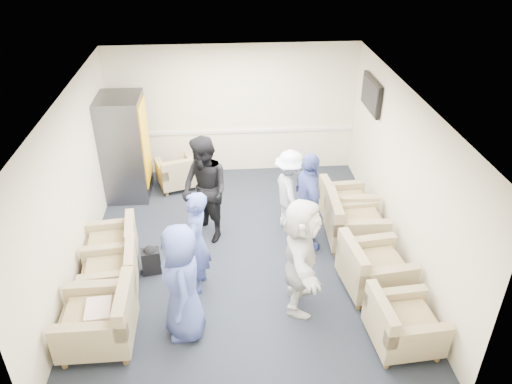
{
  "coord_description": "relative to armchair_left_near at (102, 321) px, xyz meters",
  "views": [
    {
      "loc": [
        -0.27,
        -6.58,
        5.07
      ],
      "look_at": [
        0.25,
        0.2,
        1.06
      ],
      "focal_mm": 35.0,
      "sensor_mm": 36.0,
      "label": 1
    }
  ],
  "objects": [
    {
      "name": "tv",
      "position": [
        4.33,
        3.56,
        1.68
      ],
      "size": [
        0.1,
        1.0,
        0.58
      ],
      "color": "black",
      "rests_on": "right_wall"
    },
    {
      "name": "armchair_corner",
      "position": [
        0.73,
        4.08,
        -0.07
      ],
      "size": [
        0.95,
        0.95,
        0.6
      ],
      "rotation": [
        0.0,
        0.0,
        3.46
      ],
      "color": "#91805D",
      "rests_on": "floor"
    },
    {
      "name": "chair_rail",
      "position": [
        1.9,
        4.74,
        0.53
      ],
      "size": [
        4.98,
        0.04,
        0.06
      ],
      "primitive_type": "cube",
      "color": "silver",
      "rests_on": "back_wall"
    },
    {
      "name": "person_mid_right",
      "position": [
        2.98,
        1.89,
        0.49
      ],
      "size": [
        0.57,
        1.06,
        1.72
      ],
      "primitive_type": "imported",
      "rotation": [
        0.0,
        0.0,
        1.73
      ],
      "color": "#404F9B",
      "rests_on": "floor"
    },
    {
      "name": "front_wall",
      "position": [
        1.9,
        -1.24,
        0.98
      ],
      "size": [
        5.0,
        0.02,
        2.7
      ],
      "primitive_type": "cube",
      "color": "beige",
      "rests_on": "floor"
    },
    {
      "name": "person_mid_left",
      "position": [
        1.21,
        1.0,
        0.44
      ],
      "size": [
        0.48,
        0.65,
        1.62
      ],
      "primitive_type": "imported",
      "rotation": [
        0.0,
        0.0,
        -1.74
      ],
      "color": "#404F9B",
      "rests_on": "floor"
    },
    {
      "name": "armchair_left_mid",
      "position": [
        -0.03,
        1.02,
        -0.06
      ],
      "size": [
        0.87,
        0.87,
        0.63
      ],
      "rotation": [
        0.0,
        0.0,
        -1.46
      ],
      "color": "#91805D",
      "rests_on": "floor"
    },
    {
      "name": "person_back_left",
      "position": [
        1.32,
        2.3,
        0.55
      ],
      "size": [
        1.1,
        1.14,
        1.85
      ],
      "primitive_type": "imported",
      "rotation": [
        0.0,
        0.0,
        -0.94
      ],
      "color": "black",
      "rests_on": "floor"
    },
    {
      "name": "pillow",
      "position": [
        -0.02,
        -0.0,
        0.18
      ],
      "size": [
        0.35,
        0.45,
        0.12
      ],
      "primitive_type": "cube",
      "rotation": [
        0.0,
        0.0,
        -1.47
      ],
      "color": "silver",
      "rests_on": "armchair_left_near"
    },
    {
      "name": "vending_machine",
      "position": [
        -0.2,
        3.9,
        0.63
      ],
      "size": [
        0.81,
        0.95,
        2.01
      ],
      "color": "#4F4F57",
      "rests_on": "floor"
    },
    {
      "name": "right_wall",
      "position": [
        4.4,
        1.76,
        0.98
      ],
      "size": [
        0.02,
        6.0,
        2.7
      ],
      "primitive_type": "cube",
      "color": "beige",
      "rests_on": "floor"
    },
    {
      "name": "backpack",
      "position": [
        0.46,
        1.41,
        -0.12
      ],
      "size": [
        0.32,
        0.25,
        0.49
      ],
      "rotation": [
        0.0,
        0.0,
        0.17
      ],
      "color": "black",
      "rests_on": "floor"
    },
    {
      "name": "left_wall",
      "position": [
        -0.6,
        1.76,
        0.98
      ],
      "size": [
        0.02,
        6.0,
        2.7
      ],
      "primitive_type": "cube",
      "color": "beige",
      "rests_on": "floor"
    },
    {
      "name": "person_front_right",
      "position": [
        2.65,
        0.52,
        0.5
      ],
      "size": [
        0.77,
        1.68,
        1.74
      ],
      "primitive_type": "imported",
      "rotation": [
        0.0,
        0.0,
        1.41
      ],
      "color": "silver",
      "rests_on": "floor"
    },
    {
      "name": "armchair_left_far",
      "position": [
        -0.13,
        1.69,
        -0.05
      ],
      "size": [
        0.88,
        0.88,
        0.64
      ],
      "rotation": [
        0.0,
        0.0,
        -1.45
      ],
      "color": "#91805D",
      "rests_on": "floor"
    },
    {
      "name": "back_wall",
      "position": [
        1.9,
        4.76,
        0.98
      ],
      "size": [
        5.0,
        0.02,
        2.7
      ],
      "primitive_type": "cube",
      "color": "beige",
      "rests_on": "floor"
    },
    {
      "name": "ceiling",
      "position": [
        1.9,
        1.76,
        2.33
      ],
      "size": [
        6.0,
        6.0,
        0.0
      ],
      "primitive_type": "plane",
      "rotation": [
        3.14,
        0.0,
        0.0
      ],
      "color": "white",
      "rests_on": "back_wall"
    },
    {
      "name": "floor",
      "position": [
        1.9,
        1.76,
        -0.37
      ],
      "size": [
        6.0,
        6.0,
        0.0
      ],
      "primitive_type": "plane",
      "color": "black",
      "rests_on": "ground"
    },
    {
      "name": "person_back_right",
      "position": [
        2.76,
        2.45,
        0.38
      ],
      "size": [
        0.74,
        1.06,
        1.5
      ],
      "primitive_type": "imported",
      "rotation": [
        0.0,
        0.0,
        1.77
      ],
      "color": "white",
      "rests_on": "floor"
    },
    {
      "name": "armchair_right_midnear",
      "position": [
        3.75,
        0.76,
        -0.01
      ],
      "size": [
        1.01,
        1.01,
        0.73
      ],
      "rotation": [
        0.0,
        0.0,
        1.69
      ],
      "color": "#91805D",
      "rests_on": "floor"
    },
    {
      "name": "armchair_right_near",
      "position": [
        3.83,
        -0.33,
        -0.04
      ],
      "size": [
        0.9,
        0.9,
        0.67
      ],
      "rotation": [
        0.0,
        0.0,
        1.65
      ],
      "color": "#91805D",
      "rests_on": "floor"
    },
    {
      "name": "armchair_left_near",
      "position": [
        0.0,
        0.0,
        0.0
      ],
      "size": [
        0.94,
        0.94,
        0.74
      ],
      "rotation": [
        0.0,
        0.0,
        -1.56
      ],
      "color": "#91805D",
      "rests_on": "floor"
    },
    {
      "name": "person_front_left",
      "position": [
        1.05,
        0.12,
        0.47
      ],
      "size": [
        0.65,
        0.89,
        1.69
      ],
      "primitive_type": "imported",
      "rotation": [
        0.0,
        0.0,
        -1.43
      ],
      "color": "#404F9B",
      "rests_on": "floor"
    },
    {
      "name": "armchair_right_far",
      "position": [
        3.75,
        2.57,
        -0.04
      ],
      "size": [
        0.89,
        0.89,
        0.67
      ],
      "rotation": [
        0.0,
        0.0,
        1.64
      ],
      "color": "#91805D",
      "rests_on": "floor"
    },
    {
      "name": "armchair_right_midfar",
      "position": [
        3.75,
        1.95,
        -0.0
      ],
      "size": [
        0.95,
        0.95,
        0.74
      ],
      "rotation": [
        0.0,
        0.0,
        1.54
      ],
      "color": "#91805D",
      "rests_on": "floor"
    }
  ]
}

